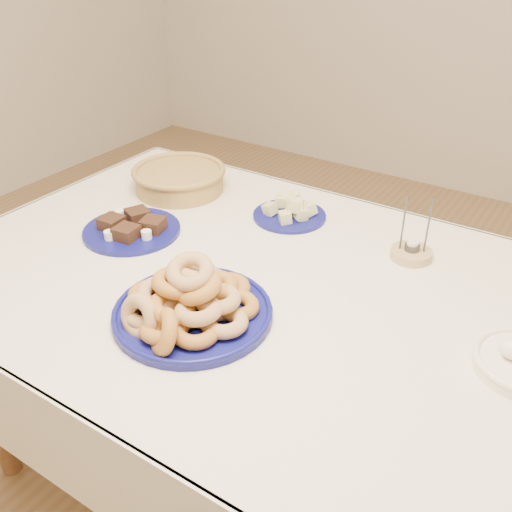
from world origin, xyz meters
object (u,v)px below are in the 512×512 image
(wicker_basket, at_px, (179,178))
(candle_holder, at_px, (411,252))
(donut_platter, at_px, (190,303))
(dining_table, at_px, (267,317))
(brownie_plate, at_px, (132,228))
(melon_plate, at_px, (290,211))

(wicker_basket, xyz_separation_m, candle_holder, (0.77, 0.00, -0.03))
(donut_platter, bearing_deg, dining_table, 73.33)
(brownie_plate, xyz_separation_m, wicker_basket, (-0.07, 0.30, 0.03))
(candle_holder, bearing_deg, donut_platter, -121.50)
(dining_table, height_order, brownie_plate, brownie_plate)
(melon_plate, height_order, wicker_basket, wicker_basket)
(dining_table, distance_m, donut_platter, 0.27)
(wicker_basket, bearing_deg, melon_plate, 4.23)
(candle_holder, bearing_deg, dining_table, -129.97)
(dining_table, distance_m, brownie_plate, 0.47)
(brownie_plate, height_order, candle_holder, candle_holder)
(melon_plate, distance_m, brownie_plate, 0.46)
(dining_table, relative_size, melon_plate, 7.58)
(brownie_plate, xyz_separation_m, candle_holder, (0.70, 0.30, 0.00))
(melon_plate, distance_m, wicker_basket, 0.40)
(brownie_plate, bearing_deg, candle_holder, 23.07)
(candle_holder, bearing_deg, wicker_basket, -179.71)
(melon_plate, xyz_separation_m, brownie_plate, (-0.32, -0.32, -0.01))
(melon_plate, bearing_deg, brownie_plate, -134.94)
(donut_platter, relative_size, brownie_plate, 1.48)
(melon_plate, distance_m, candle_holder, 0.38)
(donut_platter, distance_m, wicker_basket, 0.69)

